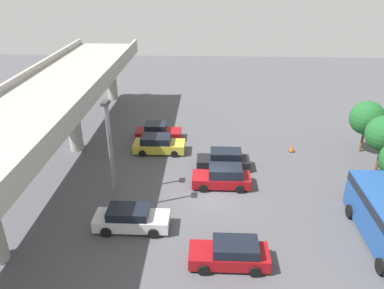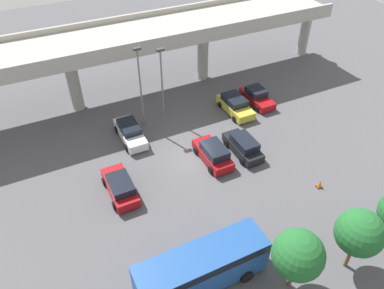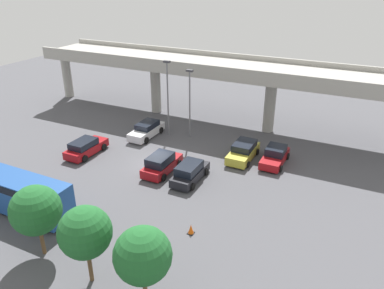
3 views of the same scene
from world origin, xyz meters
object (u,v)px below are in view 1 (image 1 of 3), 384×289
Objects in this scene: parked_car_0 at (231,254)px; parked_car_1 at (131,219)px; parked_car_5 at (158,132)px; parked_car_3 at (224,160)px; tree_front_far_right at (367,118)px; lamp_post_near_aisle at (111,141)px; parked_car_4 at (158,144)px; lamp_post_mid_lot at (110,151)px; parked_car_2 at (223,177)px; traffic_cone at (292,149)px.

parked_car_1 is (2.93, 6.26, 0.00)m from parked_car_0.
parked_car_1 is at bearing -89.92° from parked_car_5.
parked_car_1 is 1.10× the size of parked_car_3.
parked_car_1 is at bearing 52.85° from parked_car_3.
tree_front_far_right reaches higher than parked_car_3.
lamp_post_near_aisle is at bearing 110.41° from tree_front_far_right.
tree_front_far_right is (11.90, -18.86, 2.51)m from parked_car_1.
lamp_post_mid_lot is (-9.09, 1.86, 3.95)m from parked_car_4.
lamp_post_near_aisle is 1.52× the size of tree_front_far_right.
lamp_post_near_aisle is at bearing 12.82° from lamp_post_mid_lot.
traffic_cone is (6.09, -6.52, -0.48)m from parked_car_2.
parked_car_3 is at bearing 117.03° from traffic_cone.
lamp_post_near_aisle is 22.25m from tree_front_far_right.
tree_front_far_right is 6.96m from traffic_cone.
lamp_post_mid_lot is (-12.00, 1.43, 3.99)m from parked_car_5.
tree_front_far_right is at bearing -130.35° from parked_car_0.
lamp_post_mid_lot is at bearing -96.80° from parked_car_5.
parked_car_4 is 10.09m from lamp_post_mid_lot.
tree_front_far_right is (6.52, -12.81, 2.45)m from parked_car_2.
parked_car_1 is 1.11× the size of parked_car_5.
traffic_cone is (14.40, -6.30, -0.42)m from parked_car_0.
tree_front_far_right is at bearing 2.92° from parked_car_4.
parked_car_3 is at bearing -24.87° from parked_car_4.
traffic_cone is at bearing -55.56° from lamp_post_mid_lot.
parked_car_0 is at bearing -25.09° from parked_car_1.
lamp_post_mid_lot reaches higher than parked_car_5.
parked_car_1 is at bearing -154.60° from lamp_post_near_aisle.
lamp_post_near_aisle is 2.38m from lamp_post_mid_lot.
lamp_post_mid_lot is at bearing -31.88° from parked_car_0.
lamp_post_mid_lot is at bearing 124.44° from traffic_cone.
parked_car_4 is 1.06× the size of parked_car_5.
parked_car_1 is 4.61m from lamp_post_mid_lot.
parked_car_2 is 14.59m from tree_front_far_right.
parked_car_2 is at bearing 133.09° from traffic_cone.
parked_car_0 is 8.31m from parked_car_2.
parked_car_0 is 0.95× the size of tree_front_far_right.
tree_front_far_right is at bearing -63.70° from lamp_post_mid_lot.
parked_car_4 is 0.96× the size of tree_front_far_right.
parked_car_3 is 8.42m from parked_car_5.
parked_car_5 is 0.54× the size of lamp_post_mid_lot.
lamp_post_near_aisle reaches higher than traffic_cone.
tree_front_far_right is (14.83, -12.60, 2.51)m from parked_car_0.
parked_car_1 is 10.97m from parked_car_4.
parked_car_5 reaches higher than parked_car_1.
parked_car_1 is 1.05× the size of parked_car_4.
parked_car_1 reaches higher than parked_car_0.
parked_car_2 is at bearing -64.89° from lamp_post_mid_lot.
parked_car_4 is 8.04m from lamp_post_near_aisle.
lamp_post_near_aisle is (-4.10, 8.22, 3.53)m from parked_car_3.
parked_car_4 is 0.57× the size of lamp_post_mid_lot.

